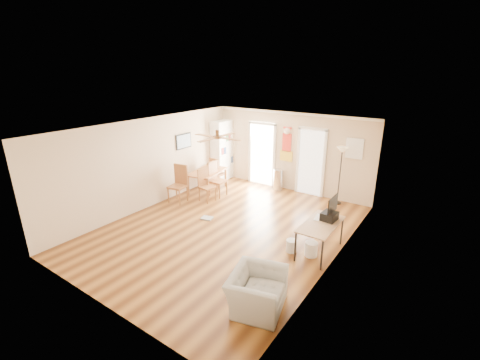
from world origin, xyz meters
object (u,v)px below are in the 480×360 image
Objects in this scene: trash_can at (278,180)px; printer at (329,216)px; armchair at (257,291)px; dining_chair_right_b at (207,185)px; dining_chair_far at (218,172)px; bookshelf at (223,150)px; torchiere_lamp at (340,176)px; wastebasket_a at (292,246)px; dining_chair_near at (177,185)px; wastebasket_b at (311,249)px; computer_desk at (320,238)px; dining_table at (208,181)px; dining_chair_right_a at (218,179)px.

printer is (2.72, -2.72, 0.44)m from trash_can.
printer is 2.62m from armchair.
trash_can is at bearing 10.13° from armchair.
dining_chair_right_b is 1.35m from dining_chair_far.
armchair is (4.67, -5.21, -0.75)m from bookshelf.
torchiere_lamp is 3.38m from wastebasket_a.
printer is 1.07m from wastebasket_a.
dining_chair_near is 3.53× the size of wastebasket_b.
torchiere_lamp is at bearing 91.29° from wastebasket_a.
wastebasket_b is (-0.09, -0.23, -0.19)m from computer_desk.
armchair is at bearing -44.48° from bookshelf.
dining_table is 5.78m from armchair.
dining_chair_right_b is 1.40× the size of trash_can.
computer_desk is 2.30m from armchair.
printer is (4.60, -1.30, 0.46)m from dining_table.
printer is (4.59, -1.87, 0.29)m from dining_chair_far.
trash_can reaches higher than wastebasket_a.
dining_table is 0.88m from dining_chair_right_b.
torchiere_lamp is 6.21× the size of wastebasket_a.
wastebasket_a is at bearing -168.69° from wastebasket_b.
computer_desk is at bearing -95.62° from dining_chair_right_b.
computer_desk is at bearing 69.12° from wastebasket_b.
wastebasket_b is at bearing -51.62° from trash_can.
armchair is (3.75, -3.72, -0.23)m from dining_chair_right_a.
wastebasket_b is (0.43, 0.09, 0.02)m from wastebasket_a.
bookshelf is 1.62× the size of computer_desk.
trash_can reaches higher than dining_table.
wastebasket_b is at bearing -81.08° from torchiere_lamp.
torchiere_lamp is at bearing 19.69° from dining_table.
dining_chair_right_a reaches higher than armchair.
trash_can is at bearing 122.68° from wastebasket_a.
wastebasket_a is (3.45, -1.75, -0.41)m from dining_chair_right_a.
armchair is at bearing -93.64° from wastebasket_b.
bookshelf is 7.03m from armchair.
torchiere_lamp is (3.38, 2.08, 0.37)m from dining_chair_right_b.
dining_chair_near is 4.73m from printer.
dining_table is 0.59m from dining_chair_far.
trash_can is 5.80m from armchair.
dining_chair_near is at bearing -81.08° from bookshelf.
dining_chair_right_b is 0.57× the size of torchiere_lamp.
trash_can is at bearing -25.40° from dining_chair_right_b.
computer_desk is (4.51, -2.14, -0.16)m from dining_chair_far.
dining_chair_right_a is 1.32m from dining_chair_near.
wastebasket_b is at bearing 11.31° from wastebasket_a.
dining_chair_right_b reaches higher than dining_table.
torchiere_lamp reaches higher than trash_can.
dining_table reaches higher than armchair.
wastebasket_b is at bearing -110.88° from computer_desk.
dining_chair_far is 1.03× the size of armchair.
dining_chair_far is 4.97m from printer.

